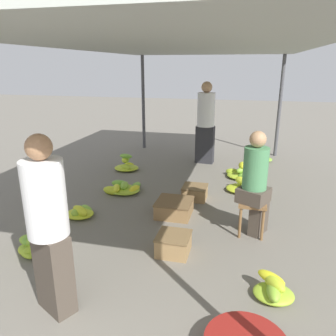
% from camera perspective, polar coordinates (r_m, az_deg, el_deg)
% --- Properties ---
extents(canopy_post_back_left, '(0.08, 0.08, 2.33)m').
position_cam_1_polar(canopy_post_back_left, '(8.52, -4.32, 11.19)').
color(canopy_post_back_left, '#4C4C51').
rests_on(canopy_post_back_left, ground).
extents(canopy_post_back_right, '(0.08, 0.08, 2.33)m').
position_cam_1_polar(canopy_post_back_right, '(8.14, 18.87, 10.02)').
color(canopy_post_back_right, '#4C4C51').
rests_on(canopy_post_back_right, ground).
extents(canopy_tarp, '(3.72, 6.87, 0.04)m').
position_cam_1_polar(canopy_tarp, '(4.92, 2.62, 20.47)').
color(canopy_tarp, '#9EA399').
rests_on(canopy_tarp, canopy_post_front_left).
extents(vendor_foreground, '(0.46, 0.46, 1.60)m').
position_cam_1_polar(vendor_foreground, '(2.92, -20.14, -9.29)').
color(vendor_foreground, '#4C4238').
rests_on(vendor_foreground, ground).
extents(stool, '(0.34, 0.34, 0.45)m').
position_cam_1_polar(stool, '(4.31, 14.45, -6.79)').
color(stool, brown).
rests_on(stool, ground).
extents(vendor_seated, '(0.45, 0.45, 1.35)m').
position_cam_1_polar(vendor_seated, '(4.19, 15.06, -2.39)').
color(vendor_seated, '#4C4238').
rests_on(vendor_seated, ground).
extents(banana_pile_left_0, '(0.50, 0.45, 0.35)m').
position_cam_1_polar(banana_pile_left_0, '(6.85, -7.26, 0.46)').
color(banana_pile_left_0, '#7FB735').
rests_on(banana_pile_left_0, ground).
extents(banana_pile_left_1, '(0.41, 0.47, 0.19)m').
position_cam_1_polar(banana_pile_left_1, '(4.91, -15.04, -7.43)').
color(banana_pile_left_1, '#81B835').
rests_on(banana_pile_left_1, ground).
extents(banana_pile_left_2, '(0.41, 0.40, 0.24)m').
position_cam_1_polar(banana_pile_left_2, '(4.19, -22.40, -12.47)').
color(banana_pile_left_2, '#89BB34').
rests_on(banana_pile_left_2, ground).
extents(banana_pile_left_3, '(0.60, 0.61, 0.18)m').
position_cam_1_polar(banana_pile_left_3, '(5.68, -7.69, -3.55)').
color(banana_pile_left_3, '#82B835').
rests_on(banana_pile_left_3, ground).
extents(banana_pile_right_0, '(0.55, 0.48, 0.24)m').
position_cam_1_polar(banana_pile_right_0, '(5.79, 12.90, -3.20)').
color(banana_pile_right_0, '#B9CE2B').
rests_on(banana_pile_right_0, ground).
extents(banana_pile_right_1, '(0.55, 0.55, 0.22)m').
position_cam_1_polar(banana_pile_right_1, '(7.71, 15.63, 1.63)').
color(banana_pile_right_1, '#A4C62F').
rests_on(banana_pile_right_1, ground).
extents(banana_pile_right_2, '(0.64, 0.59, 0.32)m').
position_cam_1_polar(banana_pile_right_2, '(6.50, 12.84, -0.87)').
color(banana_pile_right_2, '#98C131').
rests_on(banana_pile_right_2, ground).
extents(banana_pile_right_3, '(0.38, 0.40, 0.22)m').
position_cam_1_polar(banana_pile_right_3, '(3.39, 17.91, -19.57)').
color(banana_pile_right_3, yellow).
rests_on(banana_pile_right_3, ground).
extents(crate_near, '(0.38, 0.38, 0.23)m').
position_cam_1_polar(crate_near, '(3.89, 0.97, -13.05)').
color(crate_near, '#9E7A4C').
rests_on(crate_near, ground).
extents(crate_mid, '(0.39, 0.39, 0.22)m').
position_cam_1_polar(crate_mid, '(5.37, 4.69, -4.25)').
color(crate_mid, '#9E7A4C').
rests_on(crate_mid, ground).
extents(crate_far, '(0.51, 0.51, 0.22)m').
position_cam_1_polar(crate_far, '(4.79, 1.10, -6.94)').
color(crate_far, olive).
rests_on(crate_far, ground).
extents(shopper_walking_mid, '(0.41, 0.41, 1.77)m').
position_cam_1_polar(shopper_walking_mid, '(7.21, 6.58, 8.00)').
color(shopper_walking_mid, '#2D2D33').
rests_on(shopper_walking_mid, ground).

